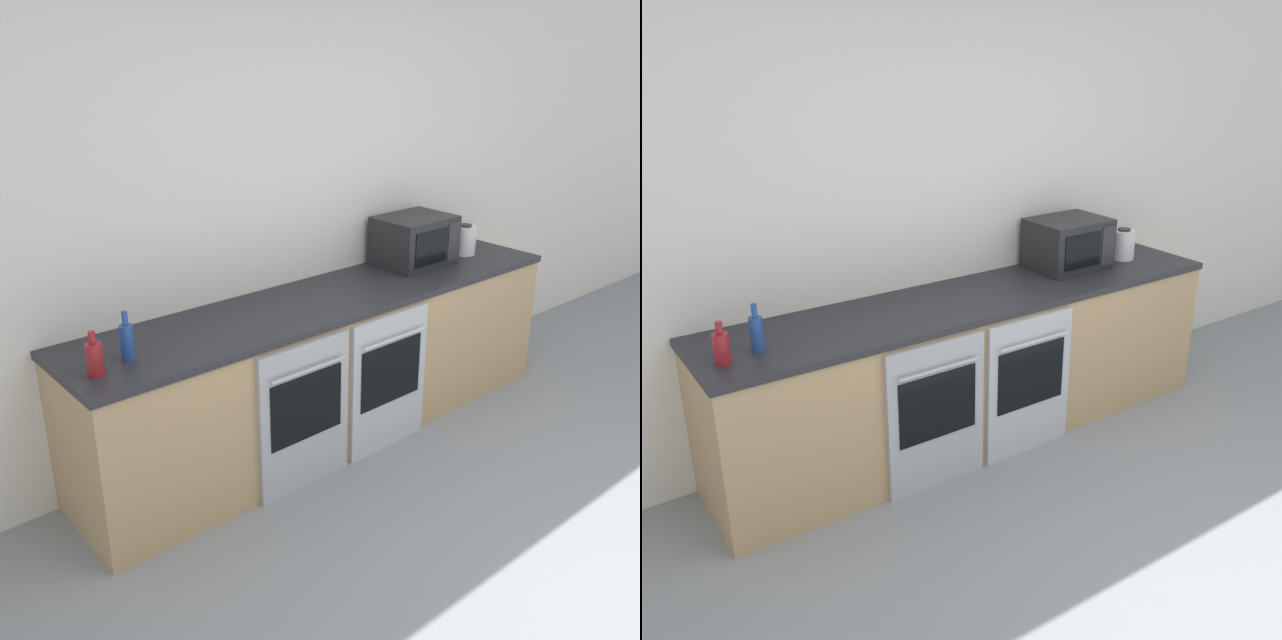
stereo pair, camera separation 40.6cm
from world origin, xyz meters
TOP-DOWN VIEW (x-y plane):
  - ground_plane at (0.00, 0.00)m, footprint 16.00×16.00m
  - wall_back at (0.00, 2.20)m, footprint 10.00×0.06m
  - counter_back at (0.00, 1.85)m, footprint 3.18×0.67m
  - oven_left at (-0.47, 1.51)m, footprint 0.58×0.06m
  - oven_right at (0.15, 1.51)m, footprint 0.58×0.06m
  - microwave at (0.79, 1.95)m, footprint 0.47×0.37m
  - bottle_red at (-1.46, 1.74)m, footprint 0.07×0.07m
  - bottle_blue at (-1.28, 1.79)m, footprint 0.06×0.06m
  - kettle at (1.23, 1.89)m, footprint 0.15×0.15m

SIDE VIEW (x-z plane):
  - ground_plane at x=0.00m, z-range 0.00..0.00m
  - oven_left at x=-0.47m, z-range 0.01..0.84m
  - oven_right at x=0.15m, z-range 0.01..0.84m
  - counter_back at x=0.00m, z-range 0.00..0.90m
  - bottle_red at x=-1.46m, z-range 0.87..1.08m
  - bottle_blue at x=-1.28m, z-range 0.87..1.10m
  - kettle at x=1.23m, z-range 0.89..1.09m
  - microwave at x=0.79m, z-range 0.89..1.21m
  - wall_back at x=0.00m, z-range 0.00..2.60m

